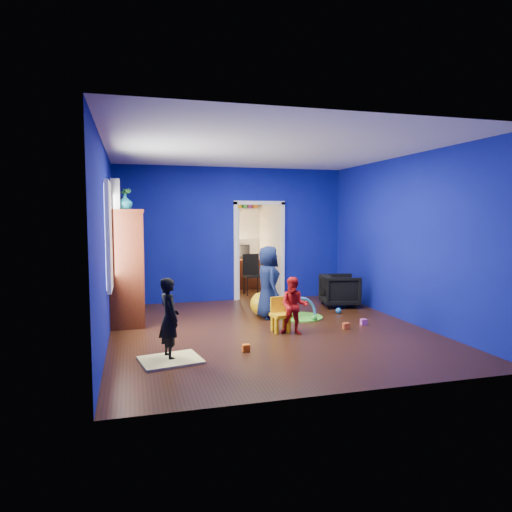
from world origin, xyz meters
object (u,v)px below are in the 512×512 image
object	(u,v)px
folding_chair	(253,275)
child_black	(169,319)
vase	(125,202)
hopper_ball	(262,304)
toddler_red	(294,306)
child_navy	(268,282)
study_desk	(243,274)
tv_armoire	(127,267)
play_mat	(301,317)
crt_tv	(129,264)
armchair	(340,290)
kid_chair	(281,316)

from	to	relation	value
folding_chair	child_black	bearing A→B (deg)	-117.45
child_black	vase	xyz separation A→B (m)	(-0.54, 1.95, 1.55)
vase	hopper_ball	size ratio (longest dim) A/B	0.57
toddler_red	child_navy	bearing A→B (deg)	116.27
toddler_red	study_desk	bearing A→B (deg)	109.71
tv_armoire	folding_chair	xyz separation A→B (m)	(2.82, 2.15, -0.52)
child_navy	hopper_ball	size ratio (longest dim) A/B	3.05
toddler_red	play_mat	bearing A→B (deg)	87.50
play_mat	folding_chair	size ratio (longest dim) A/B	0.87
crt_tv	play_mat	xyz separation A→B (m)	(3.00, -0.44, -1.01)
toddler_red	play_mat	xyz separation A→B (m)	(0.52, 1.07, -0.44)
vase	tv_armoire	bearing A→B (deg)	90.00
child_black	vase	distance (m)	2.55
crt_tv	hopper_ball	world-z (taller)	crt_tv
crt_tv	folding_chair	bearing A→B (deg)	37.70
armchair	play_mat	distance (m)	1.42
child_navy	folding_chair	xyz separation A→B (m)	(0.36, 2.46, -0.20)
child_black	study_desk	size ratio (longest dim) A/B	1.21
study_desk	folding_chair	size ratio (longest dim) A/B	0.96
child_navy	tv_armoire	xyz separation A→B (m)	(-2.46, 0.31, 0.32)
child_black	tv_armoire	distance (m)	2.36
armchair	toddler_red	world-z (taller)	toddler_red
toddler_red	child_black	bearing A→B (deg)	-136.02
study_desk	kid_chair	bearing A→B (deg)	-95.88
child_black	folding_chair	size ratio (longest dim) A/B	1.16
armchair	study_desk	bearing A→B (deg)	35.94
toddler_red	vase	distance (m)	3.23
tv_armoire	kid_chair	size ratio (longest dim) A/B	3.92
child_navy	kid_chair	xyz separation A→B (m)	(-0.09, -1.00, -0.41)
armchair	child_black	world-z (taller)	child_black
play_mat	folding_chair	distance (m)	2.63
folding_chair	hopper_ball	bearing A→B (deg)	-100.63
armchair	folding_chair	bearing A→B (deg)	46.72
child_black	folding_chair	bearing A→B (deg)	-42.53
tv_armoire	vase	bearing A→B (deg)	-90.00
child_black	folding_chair	world-z (taller)	child_black
vase	folding_chair	distance (m)	4.07
child_navy	study_desk	distance (m)	3.45
child_navy	crt_tv	distance (m)	2.46
tv_armoire	crt_tv	size ratio (longest dim) A/B	2.80
play_mat	armchair	bearing A→B (deg)	33.83
kid_chair	vase	bearing A→B (deg)	145.89
child_navy	kid_chair	size ratio (longest dim) A/B	2.63
child_navy	crt_tv	xyz separation A→B (m)	(-2.42, 0.31, 0.36)
armchair	play_mat	bearing A→B (deg)	133.51
toddler_red	crt_tv	size ratio (longest dim) A/B	1.29
tv_armoire	play_mat	world-z (taller)	tv_armoire
folding_chair	vase	bearing A→B (deg)	-139.03
child_black	folding_chair	xyz separation A→B (m)	(2.28, 4.40, -0.07)
tv_armoire	study_desk	distance (m)	4.24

